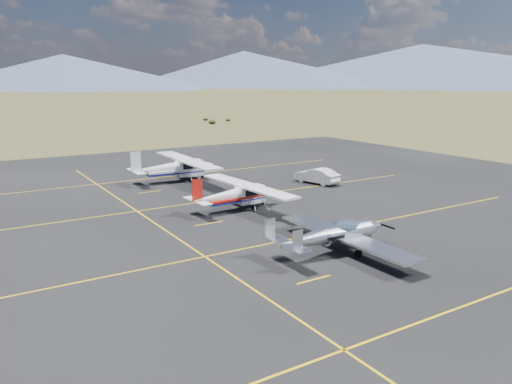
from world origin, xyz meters
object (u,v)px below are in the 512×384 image
object	(u,v)px
aircraft_low_wing	(335,235)
aircraft_cessna	(236,194)
aircraft_plain	(175,167)
sedan	(317,176)

from	to	relation	value
aircraft_low_wing	aircraft_cessna	size ratio (longest dim) A/B	0.95
aircraft_low_wing	aircraft_plain	xyz separation A→B (m)	(0.22, 22.61, 0.31)
aircraft_plain	aircraft_cessna	bearing A→B (deg)	-90.46
aircraft_cessna	sedan	bearing A→B (deg)	17.38
aircraft_cessna	aircraft_plain	distance (m)	11.86
aircraft_low_wing	aircraft_plain	distance (m)	22.61
sedan	aircraft_low_wing	bearing A→B (deg)	40.87
aircraft_cessna	sedan	xyz separation A→B (m)	(10.77, 4.27, -0.44)
aircraft_cessna	aircraft_plain	world-z (taller)	aircraft_plain
aircraft_low_wing	aircraft_plain	bearing A→B (deg)	88.86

